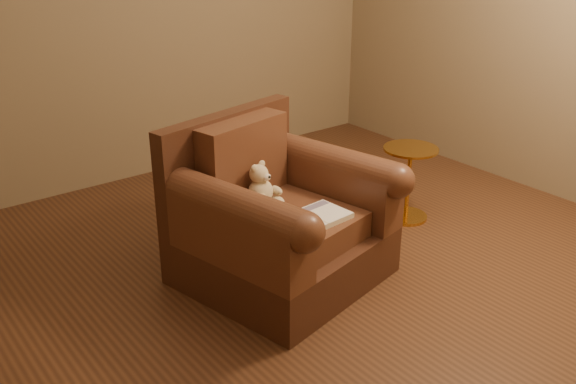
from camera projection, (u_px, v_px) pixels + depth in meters
floor at (326, 280)px, 3.44m from camera, size 4.00×4.00×0.00m
armchair at (277, 220)px, 3.37m from camera, size 1.10×1.06×0.84m
teddy_bear at (262, 189)px, 3.33m from camera, size 0.17×0.20×0.24m
guidebook at (313, 219)px, 3.18m from camera, size 0.38×0.25×0.03m
side_table at (408, 181)px, 4.04m from camera, size 0.34×0.34×0.48m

